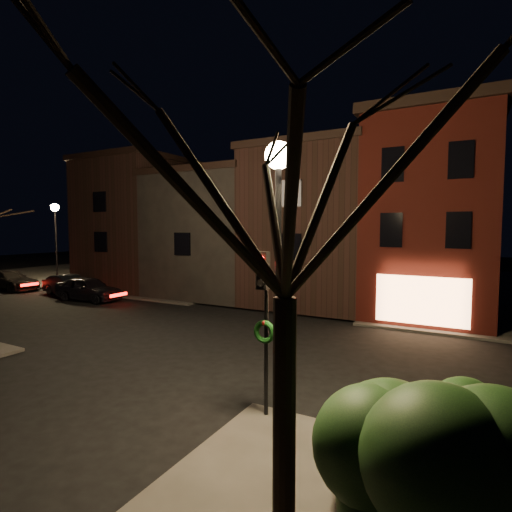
{
  "coord_description": "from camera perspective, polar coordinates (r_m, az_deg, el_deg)",
  "views": [
    {
      "loc": [
        9.95,
        -13.93,
        4.75
      ],
      "look_at": [
        -0.27,
        4.88,
        3.2
      ],
      "focal_mm": 28.0,
      "sensor_mm": 36.0,
      "label": 1
    }
  ],
  "objects": [
    {
      "name": "ground",
      "position": [
        17.76,
        -6.9,
        -11.4
      ],
      "size": [
        120.0,
        120.0,
        0.0
      ],
      "primitive_type": "plane",
      "color": "black",
      "rests_on": "ground"
    },
    {
      "name": "sidewalk_far_left",
      "position": [
        45.5,
        -12.85,
        -1.88
      ],
      "size": [
        30.0,
        30.0,
        0.12
      ],
      "primitive_type": "cube",
      "color": "#2D2B28",
      "rests_on": "ground"
    },
    {
      "name": "corner_building",
      "position": [
        23.49,
        23.86,
        5.38
      ],
      "size": [
        6.5,
        8.5,
        10.5
      ],
      "color": "#49110D",
      "rests_on": "ground"
    },
    {
      "name": "row_building_a",
      "position": [
        25.85,
        9.47,
        4.27
      ],
      "size": [
        7.3,
        10.3,
        9.4
      ],
      "color": "black",
      "rests_on": "ground"
    },
    {
      "name": "row_building_b",
      "position": [
        29.04,
        -4.21,
        3.31
      ],
      "size": [
        7.8,
        10.3,
        8.4
      ],
      "color": "black",
      "rests_on": "ground"
    },
    {
      "name": "row_building_c",
      "position": [
        33.52,
        -14.73,
        4.57
      ],
      "size": [
        7.3,
        10.3,
        9.9
      ],
      "color": "black",
      "rests_on": "ground"
    },
    {
      "name": "street_lamp_near",
      "position": [
        8.78,
        3.22,
        6.95
      ],
      "size": [
        0.6,
        0.6,
        6.48
      ],
      "color": "black",
      "rests_on": "sidewalk_near_right"
    },
    {
      "name": "street_lamp_far",
      "position": [
        35.26,
        -26.75,
        4.39
      ],
      "size": [
        0.6,
        0.6,
        6.48
      ],
      "color": "black",
      "rests_on": "sidewalk_far_left"
    },
    {
      "name": "traffic_signal",
      "position": [
        9.67,
        1.18,
        -7.43
      ],
      "size": [
        0.58,
        0.38,
        4.05
      ],
      "color": "black",
      "rests_on": "sidewalk_near_right"
    },
    {
      "name": "bare_tree_right",
      "position": [
        6.12,
        4.29,
        17.35
      ],
      "size": [
        6.4,
        6.4,
        8.5
      ],
      "color": "black",
      "rests_on": "sidewalk_near_right"
    },
    {
      "name": "evergreen_bush",
      "position": [
        6.81,
        23.31,
        -25.46
      ],
      "size": [
        2.83,
        2.83,
        2.6
      ],
      "primitive_type": "ellipsoid",
      "color": "black",
      "rests_on": "sidewalk_near_right"
    },
    {
      "name": "parked_car_a",
      "position": [
        28.07,
        -22.83,
        -4.31
      ],
      "size": [
        4.7,
        2.14,
        1.57
      ],
      "primitive_type": "imported",
      "rotation": [
        0.0,
        0.0,
        1.64
      ],
      "color": "black",
      "rests_on": "ground"
    },
    {
      "name": "parked_car_b",
      "position": [
        30.87,
        -25.22,
        -3.79
      ],
      "size": [
        4.38,
        1.87,
        1.41
      ],
      "primitive_type": "imported",
      "rotation": [
        0.0,
        0.0,
        1.48
      ],
      "color": "black",
      "rests_on": "ground"
    },
    {
      "name": "parked_car_c",
      "position": [
        35.49,
        -31.81,
        -2.98
      ],
      "size": [
        5.25,
        2.58,
        1.47
      ],
      "primitive_type": "imported",
      "rotation": [
        0.0,
        0.0,
        1.68
      ],
      "color": "black",
      "rests_on": "ground"
    }
  ]
}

